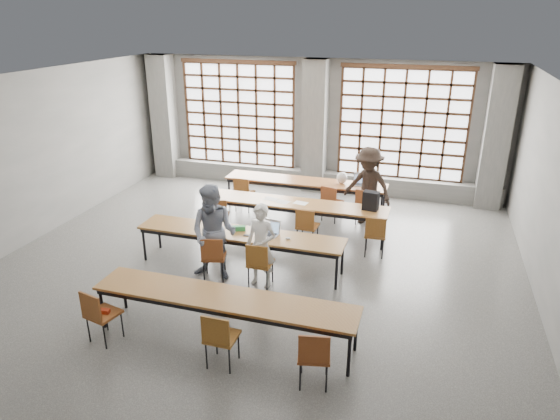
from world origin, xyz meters
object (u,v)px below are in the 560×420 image
object	(u,v)px
green_box	(239,228)
phone	(247,235)
desk_row_b	(296,205)
red_pouch	(103,311)
chair_near_right	(314,353)
backpack	(371,201)
chair_mid_centre	(306,224)
chair_near_left	(98,311)
chair_back_mid	(331,200)
laptop_back	(361,182)
chair_near_mid	(219,335)
mouse	(288,238)
chair_back_right	(365,203)
laptop_front	(270,231)
chair_back_left	(243,191)
chair_front_left	(213,254)
chair_front_right	(259,261)
student_male	(261,246)
desk_row_d	(224,300)
desk_row_c	(240,236)
chair_mid_right	(375,232)
chair_mid_left	(219,213)
student_female	(214,233)
plastic_bag	(342,178)
student_back	(368,186)

from	to	relation	value
green_box	phone	world-z (taller)	green_box
desk_row_b	red_pouch	distance (m)	4.89
chair_near_right	backpack	distance (m)	4.73
chair_mid_centre	chair_near_left	distance (m)	4.55
chair_back_mid	laptop_back	bearing A→B (deg)	52.34
chair_near_mid	red_pouch	bearing A→B (deg)	177.61
mouse	green_box	distance (m)	1.01
chair_back_right	laptop_front	world-z (taller)	laptop_front
chair_back_mid	laptop_front	world-z (taller)	laptop_front
chair_back_left	mouse	world-z (taller)	chair_back_left
chair_front_left	chair_near_right	bearing A→B (deg)	-42.50
mouse	laptop_back	bearing A→B (deg)	77.10
chair_front_right	student_male	distance (m)	0.27
desk_row_d	chair_back_right	bearing A→B (deg)	74.36
chair_near_left	student_male	world-z (taller)	student_male
desk_row_c	chair_front_right	xyz separation A→B (m)	(0.60, -0.63, -0.13)
desk_row_c	red_pouch	size ratio (longest dim) A/B	20.00
chair_mid_right	red_pouch	xyz separation A→B (m)	(-3.50, -3.96, -0.04)
red_pouch	chair_near_left	bearing A→B (deg)	-102.66
chair_mid_right	chair_near_left	world-z (taller)	same
chair_mid_left	student_female	xyz separation A→B (m)	(0.68, -1.72, 0.36)
chair_back_right	phone	xyz separation A→B (m)	(-1.81, -2.85, 0.20)
desk_row_b	chair_front_right	xyz separation A→B (m)	(0.00, -2.47, -0.13)
chair_mid_centre	chair_near_left	xyz separation A→B (m)	(-2.11, -4.04, 0.00)
chair_back_mid	plastic_bag	xyz separation A→B (m)	(0.12, 0.68, 0.34)
mouse	backpack	world-z (taller)	backpack
chair_mid_left	plastic_bag	distance (m)	3.19
chair_back_mid	chair_near_left	world-z (taller)	same
laptop_front	red_pouch	distance (m)	3.31
desk_row_b	red_pouch	size ratio (longest dim) A/B	20.00
chair_back_mid	backpack	size ratio (longest dim) A/B	2.20
chair_back_left	chair_mid_right	distance (m)	3.73
red_pouch	green_box	bearing A→B (deg)	69.65
desk_row_c	chair_near_right	distance (m)	3.53
laptop_front	phone	world-z (taller)	laptop_front
chair_back_left	chair_front_left	xyz separation A→B (m)	(0.72, -3.37, 0.00)
chair_back_right	chair_front_left	size ratio (longest dim) A/B	1.00
red_pouch	chair_front_left	bearing A→B (deg)	68.85
chair_back_right	student_female	world-z (taller)	student_female
chair_mid_right	laptop_back	size ratio (longest dim) A/B	2.32
desk_row_b	student_back	distance (m)	1.76
chair_near_mid	green_box	bearing A→B (deg)	106.36
laptop_front	mouse	distance (m)	0.42
student_back	chair_mid_centre	bearing A→B (deg)	-99.53
chair_mid_left	student_female	size ratio (longest dim) A/B	0.49
chair_near_right	chair_near_mid	bearing A→B (deg)	-179.93
chair_near_right	phone	distance (m)	3.35
desk_row_c	desk_row_d	size ratio (longest dim) A/B	1.00
chair_front_right	red_pouch	size ratio (longest dim) A/B	4.40
laptop_back	backpack	bearing A→B (deg)	-74.36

